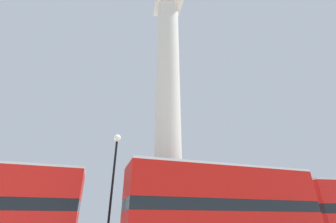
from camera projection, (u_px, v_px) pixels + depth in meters
monument_column at (168, 128)px, 17.98m from camera, size 6.19×6.19×24.26m
bus_b at (223, 206)px, 11.84m from camera, size 10.51×3.63×4.41m
street_lamp at (113, 176)px, 13.95m from camera, size 0.48×0.48×6.96m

